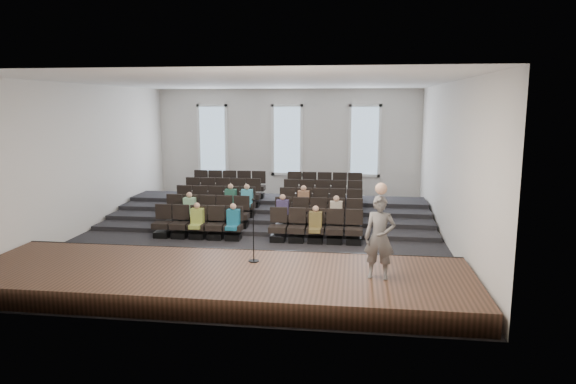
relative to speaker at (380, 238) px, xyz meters
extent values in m
plane|color=black|center=(-3.70, 5.17, -1.43)|extent=(14.00, 14.00, 0.00)
cube|color=white|center=(-3.70, 5.17, 3.58)|extent=(12.00, 14.00, 0.02)
cube|color=silver|center=(-3.70, 12.19, 1.07)|extent=(12.00, 0.04, 5.00)
cube|color=silver|center=(-3.70, -1.85, 1.07)|extent=(12.00, 0.04, 5.00)
cube|color=silver|center=(-9.72, 5.17, 1.07)|extent=(0.04, 14.00, 5.00)
cube|color=silver|center=(2.32, 5.17, 1.07)|extent=(0.04, 14.00, 5.00)
cube|color=#4B2E20|center=(-3.70, 0.07, -1.18)|extent=(11.80, 3.60, 0.50)
cube|color=black|center=(-3.70, 1.84, -1.18)|extent=(11.80, 0.06, 0.52)
cube|color=black|center=(-3.70, 7.49, -1.35)|extent=(11.80, 4.80, 0.15)
cube|color=black|center=(-3.70, 8.02, -1.28)|extent=(11.80, 3.75, 0.30)
cube|color=black|center=(-3.70, 8.54, -1.20)|extent=(11.80, 2.70, 0.45)
cube|color=black|center=(-3.70, 9.07, -1.13)|extent=(11.80, 1.65, 0.60)
cube|color=black|center=(-6.83, 4.57, -1.33)|extent=(0.47, 0.43, 0.20)
cube|color=black|center=(-6.83, 4.57, -1.02)|extent=(0.55, 0.50, 0.19)
cube|color=black|center=(-6.83, 4.78, -0.61)|extent=(0.55, 0.08, 0.50)
cube|color=black|center=(-6.23, 4.57, -1.33)|extent=(0.47, 0.43, 0.20)
cube|color=black|center=(-6.23, 4.57, -1.02)|extent=(0.55, 0.50, 0.19)
cube|color=black|center=(-6.23, 4.78, -0.61)|extent=(0.55, 0.08, 0.50)
cube|color=black|center=(-5.63, 4.57, -1.33)|extent=(0.47, 0.43, 0.20)
cube|color=black|center=(-5.63, 4.57, -1.02)|extent=(0.55, 0.50, 0.19)
cube|color=black|center=(-5.63, 4.78, -0.61)|extent=(0.55, 0.08, 0.50)
cube|color=black|center=(-5.03, 4.57, -1.33)|extent=(0.47, 0.43, 0.20)
cube|color=black|center=(-5.03, 4.57, -1.02)|extent=(0.55, 0.50, 0.19)
cube|color=black|center=(-5.03, 4.78, -0.61)|extent=(0.55, 0.08, 0.50)
cube|color=black|center=(-4.43, 4.57, -1.33)|extent=(0.47, 0.43, 0.20)
cube|color=black|center=(-4.43, 4.57, -1.02)|extent=(0.55, 0.50, 0.19)
cube|color=black|center=(-4.43, 4.78, -0.61)|extent=(0.55, 0.08, 0.50)
cube|color=black|center=(-2.98, 4.57, -1.33)|extent=(0.47, 0.43, 0.20)
cube|color=black|center=(-2.98, 4.57, -1.02)|extent=(0.55, 0.50, 0.19)
cube|color=black|center=(-2.98, 4.78, -0.61)|extent=(0.55, 0.08, 0.50)
cube|color=black|center=(-2.38, 4.57, -1.33)|extent=(0.47, 0.43, 0.20)
cube|color=black|center=(-2.38, 4.57, -1.02)|extent=(0.55, 0.50, 0.19)
cube|color=black|center=(-2.38, 4.78, -0.61)|extent=(0.55, 0.08, 0.50)
cube|color=black|center=(-1.78, 4.57, -1.33)|extent=(0.47, 0.43, 0.20)
cube|color=black|center=(-1.78, 4.57, -1.02)|extent=(0.55, 0.50, 0.19)
cube|color=black|center=(-1.78, 4.78, -0.61)|extent=(0.55, 0.08, 0.50)
cube|color=black|center=(-1.18, 4.57, -1.33)|extent=(0.47, 0.43, 0.20)
cube|color=black|center=(-1.18, 4.57, -1.02)|extent=(0.55, 0.50, 0.19)
cube|color=black|center=(-1.18, 4.78, -0.61)|extent=(0.55, 0.08, 0.50)
cube|color=black|center=(-0.58, 4.57, -1.33)|extent=(0.47, 0.43, 0.20)
cube|color=black|center=(-0.58, 4.57, -1.02)|extent=(0.55, 0.50, 0.19)
cube|color=black|center=(-0.58, 4.78, -0.61)|extent=(0.55, 0.08, 0.50)
cube|color=black|center=(-6.83, 5.62, -1.18)|extent=(0.47, 0.43, 0.20)
cube|color=black|center=(-6.83, 5.62, -0.87)|extent=(0.55, 0.50, 0.19)
cube|color=black|center=(-6.83, 5.83, -0.46)|extent=(0.55, 0.08, 0.50)
cube|color=black|center=(-6.23, 5.62, -1.18)|extent=(0.47, 0.43, 0.20)
cube|color=black|center=(-6.23, 5.62, -0.87)|extent=(0.55, 0.50, 0.19)
cube|color=black|center=(-6.23, 5.83, -0.46)|extent=(0.55, 0.08, 0.50)
cube|color=black|center=(-5.63, 5.62, -1.18)|extent=(0.47, 0.43, 0.20)
cube|color=black|center=(-5.63, 5.62, -0.87)|extent=(0.55, 0.50, 0.19)
cube|color=black|center=(-5.63, 5.83, -0.46)|extent=(0.55, 0.08, 0.50)
cube|color=black|center=(-5.03, 5.62, -1.18)|extent=(0.47, 0.43, 0.20)
cube|color=black|center=(-5.03, 5.62, -0.87)|extent=(0.55, 0.50, 0.19)
cube|color=black|center=(-5.03, 5.83, -0.46)|extent=(0.55, 0.08, 0.50)
cube|color=black|center=(-4.43, 5.62, -1.18)|extent=(0.47, 0.43, 0.20)
cube|color=black|center=(-4.43, 5.62, -0.87)|extent=(0.55, 0.50, 0.19)
cube|color=black|center=(-4.43, 5.83, -0.46)|extent=(0.55, 0.08, 0.50)
cube|color=black|center=(-2.98, 5.62, -1.18)|extent=(0.47, 0.43, 0.20)
cube|color=black|center=(-2.98, 5.62, -0.87)|extent=(0.55, 0.50, 0.19)
cube|color=black|center=(-2.98, 5.83, -0.46)|extent=(0.55, 0.08, 0.50)
cube|color=black|center=(-2.38, 5.62, -1.18)|extent=(0.47, 0.43, 0.20)
cube|color=black|center=(-2.38, 5.62, -0.87)|extent=(0.55, 0.50, 0.19)
cube|color=black|center=(-2.38, 5.83, -0.46)|extent=(0.55, 0.08, 0.50)
cube|color=black|center=(-1.78, 5.62, -1.18)|extent=(0.47, 0.43, 0.20)
cube|color=black|center=(-1.78, 5.62, -0.87)|extent=(0.55, 0.50, 0.19)
cube|color=black|center=(-1.78, 5.83, -0.46)|extent=(0.55, 0.08, 0.50)
cube|color=black|center=(-1.18, 5.62, -1.18)|extent=(0.47, 0.43, 0.20)
cube|color=black|center=(-1.18, 5.62, -0.87)|extent=(0.55, 0.50, 0.19)
cube|color=black|center=(-1.18, 5.83, -0.46)|extent=(0.55, 0.08, 0.50)
cube|color=black|center=(-0.58, 5.62, -1.18)|extent=(0.47, 0.43, 0.20)
cube|color=black|center=(-0.58, 5.62, -0.87)|extent=(0.55, 0.50, 0.19)
cube|color=black|center=(-0.58, 5.83, -0.46)|extent=(0.55, 0.08, 0.50)
cube|color=black|center=(-6.83, 6.67, -1.03)|extent=(0.47, 0.42, 0.20)
cube|color=black|center=(-6.83, 6.67, -0.72)|extent=(0.55, 0.50, 0.19)
cube|color=black|center=(-6.83, 6.88, -0.31)|extent=(0.55, 0.08, 0.50)
cube|color=black|center=(-6.23, 6.67, -1.03)|extent=(0.47, 0.42, 0.20)
cube|color=black|center=(-6.23, 6.67, -0.72)|extent=(0.55, 0.50, 0.19)
cube|color=black|center=(-6.23, 6.88, -0.31)|extent=(0.55, 0.08, 0.50)
cube|color=black|center=(-5.63, 6.67, -1.03)|extent=(0.47, 0.42, 0.20)
cube|color=black|center=(-5.63, 6.67, -0.72)|extent=(0.55, 0.50, 0.19)
cube|color=black|center=(-5.63, 6.88, -0.31)|extent=(0.55, 0.08, 0.50)
cube|color=black|center=(-5.03, 6.67, -1.03)|extent=(0.47, 0.42, 0.20)
cube|color=black|center=(-5.03, 6.67, -0.72)|extent=(0.55, 0.50, 0.19)
cube|color=black|center=(-5.03, 6.88, -0.31)|extent=(0.55, 0.08, 0.50)
cube|color=black|center=(-4.43, 6.67, -1.03)|extent=(0.47, 0.42, 0.20)
cube|color=black|center=(-4.43, 6.67, -0.72)|extent=(0.55, 0.50, 0.19)
cube|color=black|center=(-4.43, 6.88, -0.31)|extent=(0.55, 0.08, 0.50)
cube|color=black|center=(-2.98, 6.67, -1.03)|extent=(0.47, 0.42, 0.20)
cube|color=black|center=(-2.98, 6.67, -0.72)|extent=(0.55, 0.50, 0.19)
cube|color=black|center=(-2.98, 6.88, -0.31)|extent=(0.55, 0.08, 0.50)
cube|color=black|center=(-2.38, 6.67, -1.03)|extent=(0.47, 0.42, 0.20)
cube|color=black|center=(-2.38, 6.67, -0.72)|extent=(0.55, 0.50, 0.19)
cube|color=black|center=(-2.38, 6.88, -0.31)|extent=(0.55, 0.08, 0.50)
cube|color=black|center=(-1.78, 6.67, -1.03)|extent=(0.47, 0.42, 0.20)
cube|color=black|center=(-1.78, 6.67, -0.72)|extent=(0.55, 0.50, 0.19)
cube|color=black|center=(-1.78, 6.88, -0.31)|extent=(0.55, 0.08, 0.50)
cube|color=black|center=(-1.18, 6.67, -1.03)|extent=(0.47, 0.42, 0.20)
cube|color=black|center=(-1.18, 6.67, -0.72)|extent=(0.55, 0.50, 0.19)
cube|color=black|center=(-1.18, 6.88, -0.31)|extent=(0.55, 0.08, 0.50)
cube|color=black|center=(-0.58, 6.67, -1.03)|extent=(0.47, 0.42, 0.20)
cube|color=black|center=(-0.58, 6.67, -0.72)|extent=(0.55, 0.50, 0.19)
cube|color=black|center=(-0.58, 6.88, -0.31)|extent=(0.55, 0.08, 0.50)
cube|color=black|center=(-6.83, 7.72, -0.88)|extent=(0.47, 0.42, 0.20)
cube|color=black|center=(-6.83, 7.72, -0.57)|extent=(0.55, 0.50, 0.19)
cube|color=black|center=(-6.83, 7.93, -0.16)|extent=(0.55, 0.08, 0.50)
cube|color=black|center=(-6.23, 7.72, -0.88)|extent=(0.47, 0.42, 0.20)
cube|color=black|center=(-6.23, 7.72, -0.57)|extent=(0.55, 0.50, 0.19)
cube|color=black|center=(-6.23, 7.93, -0.16)|extent=(0.55, 0.08, 0.50)
cube|color=black|center=(-5.63, 7.72, -0.88)|extent=(0.47, 0.42, 0.20)
cube|color=black|center=(-5.63, 7.72, -0.57)|extent=(0.55, 0.50, 0.19)
cube|color=black|center=(-5.63, 7.93, -0.16)|extent=(0.55, 0.08, 0.50)
cube|color=black|center=(-5.03, 7.72, -0.88)|extent=(0.47, 0.42, 0.20)
cube|color=black|center=(-5.03, 7.72, -0.57)|extent=(0.55, 0.50, 0.19)
cube|color=black|center=(-5.03, 7.93, -0.16)|extent=(0.55, 0.08, 0.50)
cube|color=black|center=(-4.43, 7.72, -0.88)|extent=(0.47, 0.42, 0.20)
cube|color=black|center=(-4.43, 7.72, -0.57)|extent=(0.55, 0.50, 0.19)
cube|color=black|center=(-4.43, 7.93, -0.16)|extent=(0.55, 0.08, 0.50)
cube|color=black|center=(-2.98, 7.72, -0.88)|extent=(0.47, 0.42, 0.20)
cube|color=black|center=(-2.98, 7.72, -0.57)|extent=(0.55, 0.50, 0.19)
cube|color=black|center=(-2.98, 7.93, -0.16)|extent=(0.55, 0.08, 0.50)
cube|color=black|center=(-2.38, 7.72, -0.88)|extent=(0.47, 0.42, 0.20)
cube|color=black|center=(-2.38, 7.72, -0.57)|extent=(0.55, 0.50, 0.19)
cube|color=black|center=(-2.38, 7.93, -0.16)|extent=(0.55, 0.08, 0.50)
cube|color=black|center=(-1.78, 7.72, -0.88)|extent=(0.47, 0.42, 0.20)
cube|color=black|center=(-1.78, 7.72, -0.57)|extent=(0.55, 0.50, 0.19)
cube|color=black|center=(-1.78, 7.93, -0.16)|extent=(0.55, 0.08, 0.50)
cube|color=black|center=(-1.18, 7.72, -0.88)|extent=(0.47, 0.42, 0.20)
cube|color=black|center=(-1.18, 7.72, -0.57)|extent=(0.55, 0.50, 0.19)
cube|color=black|center=(-1.18, 7.93, -0.16)|extent=(0.55, 0.08, 0.50)
cube|color=black|center=(-0.58, 7.72, -0.88)|extent=(0.47, 0.42, 0.20)
cube|color=black|center=(-0.58, 7.72, -0.57)|extent=(0.55, 0.50, 0.19)
cube|color=black|center=(-0.58, 7.93, -0.16)|extent=(0.55, 0.08, 0.50)
cube|color=black|center=(-6.83, 8.77, -0.73)|extent=(0.47, 0.42, 0.20)
cube|color=black|center=(-6.83, 8.77, -0.42)|extent=(0.55, 0.50, 0.19)
cube|color=black|center=(-6.83, 8.98, -0.01)|extent=(0.55, 0.08, 0.50)
cube|color=black|center=(-6.23, 8.77, -0.73)|extent=(0.47, 0.42, 0.20)
cube|color=black|center=(-6.23, 8.77, -0.42)|extent=(0.55, 0.50, 0.19)
cube|color=black|center=(-6.23, 8.98, -0.01)|extent=(0.55, 0.08, 0.50)
cube|color=black|center=(-5.63, 8.77, -0.73)|extent=(0.47, 0.42, 0.20)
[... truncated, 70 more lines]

